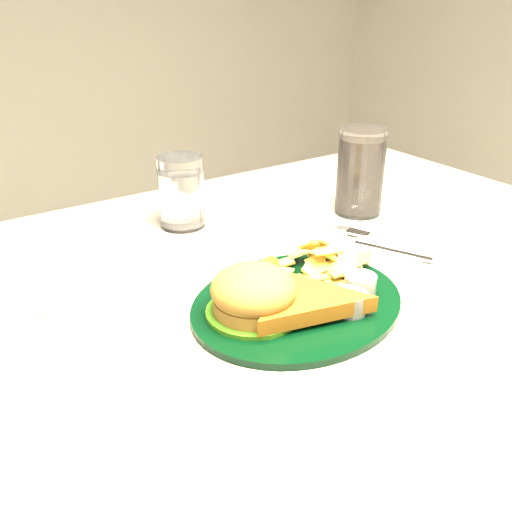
{
  "coord_description": "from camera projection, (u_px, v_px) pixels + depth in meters",
  "views": [
    {
      "loc": [
        -0.35,
        -0.51,
        1.09
      ],
      "look_at": [
        -0.02,
        -0.01,
        0.8
      ],
      "focal_mm": 40.0,
      "sensor_mm": 36.0,
      "label": 1
    }
  ],
  "objects": [
    {
      "name": "wrapped_straw",
      "position": [
        121.0,
        282.0,
        0.71
      ],
      "size": [
        0.23,
        0.11,
        0.01
      ],
      "primitive_type": null,
      "rotation": [
        0.0,
        0.0,
        0.17
      ],
      "color": "white",
      "rests_on": "table"
    },
    {
      "name": "table",
      "position": [
        261.0,
        498.0,
        0.88
      ],
      "size": [
        1.2,
        0.8,
        0.75
      ],
      "primitive_type": null,
      "color": "#9D988E",
      "rests_on": "ground"
    },
    {
      "name": "water_glass",
      "position": [
        181.0,
        192.0,
        0.86
      ],
      "size": [
        0.09,
        0.09,
        0.11
      ],
      "primitive_type": "cylinder",
      "rotation": [
        0.0,
        0.0,
        0.31
      ],
      "color": "white",
      "rests_on": "table"
    },
    {
      "name": "dinner_plate",
      "position": [
        298.0,
        284.0,
        0.65
      ],
      "size": [
        0.31,
        0.27,
        0.06
      ],
      "primitive_type": null,
      "rotation": [
        0.0,
        0.0,
        0.21
      ],
      "color": "black",
      "rests_on": "table"
    },
    {
      "name": "fork_napkin",
      "position": [
        388.0,
        249.0,
        0.79
      ],
      "size": [
        0.16,
        0.18,
        0.01
      ],
      "primitive_type": null,
      "rotation": [
        0.0,
        0.0,
        0.44
      ],
      "color": "white",
      "rests_on": "table"
    },
    {
      "name": "cola_glass",
      "position": [
        360.0,
        172.0,
        0.9
      ],
      "size": [
        0.08,
        0.08,
        0.14
      ],
      "primitive_type": "cylinder",
      "rotation": [
        0.0,
        0.0,
        -0.11
      ],
      "color": "black",
      "rests_on": "table"
    }
  ]
}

